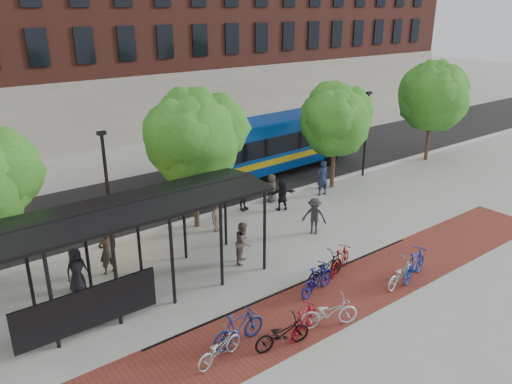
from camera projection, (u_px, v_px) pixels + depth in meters
ground at (291, 233)px, 22.88m from camera, size 160.00×160.00×0.00m
asphalt_street at (200, 186)px, 28.84m from camera, size 160.00×8.00×0.01m
curb at (240, 206)px, 25.84m from camera, size 160.00×0.25×0.12m
brick_strip at (340, 295)px, 18.02m from camera, size 24.00×3.00×0.01m
bike_rack_rail at (296, 296)px, 17.96m from camera, size 12.00×0.05×0.95m
building_brick at (186, 3)px, 44.41m from camera, size 55.00×14.00×20.00m
bus_shelter at (121, 220)px, 16.86m from camera, size 10.60×3.07×3.60m
tree_b at (194, 134)px, 22.16m from camera, size 5.15×4.20×6.47m
tree_c at (336, 117)px, 27.41m from camera, size 4.66×3.80×5.92m
tree_d at (434, 93)px, 32.39m from camera, size 5.39×4.40×6.55m
lamp_post_left at (107, 187)px, 20.63m from camera, size 0.35×0.20×5.12m
lamp_post_right at (366, 132)px, 29.71m from camera, size 0.35×0.20×5.12m
bus at (271, 142)px, 30.52m from camera, size 12.80×3.56×3.42m
bike_2 at (219, 348)px, 14.50m from camera, size 1.83×0.96×0.91m
bike_3 at (238, 328)px, 15.22m from camera, size 1.91×0.58×1.14m
bike_4 at (282, 334)px, 15.10m from camera, size 1.94×0.98×0.97m
bike_5 at (304, 321)px, 15.69m from camera, size 1.72×0.98×1.00m
bike_6 at (329, 312)px, 16.09m from camera, size 2.07×1.39×1.03m
bike_7 at (317, 279)px, 17.97m from camera, size 1.93×0.86×1.12m
bike_8 at (325, 268)px, 18.74m from camera, size 2.12×0.98×1.07m
bike_9 at (340, 260)px, 19.39m from camera, size 1.80×1.08×1.04m
bike_10 at (401, 273)px, 18.51m from camera, size 1.93×0.96×0.97m
bike_11 at (415, 265)px, 18.88m from camera, size 2.08×1.07×1.20m
pedestrian_0 at (77, 270)px, 18.04m from camera, size 0.91×0.69×1.69m
pedestrian_1 at (107, 251)px, 19.16m from camera, size 0.75×0.54×1.90m
pedestrian_3 at (217, 215)px, 22.86m from camera, size 1.18×1.05×1.58m
pedestrian_4 at (243, 193)px, 25.18m from camera, size 1.13×0.67×1.81m
pedestrian_5 at (282, 195)px, 25.26m from camera, size 1.60×0.97×1.64m
pedestrian_6 at (272, 188)px, 26.32m from camera, size 0.85×0.66×1.53m
pedestrian_7 at (322, 178)px, 27.20m from camera, size 0.78×0.57×1.97m
pedestrian_8 at (243, 242)px, 20.04m from camera, size 1.07×1.05×1.74m
pedestrian_9 at (314, 216)px, 22.58m from camera, size 1.18×1.27×1.72m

